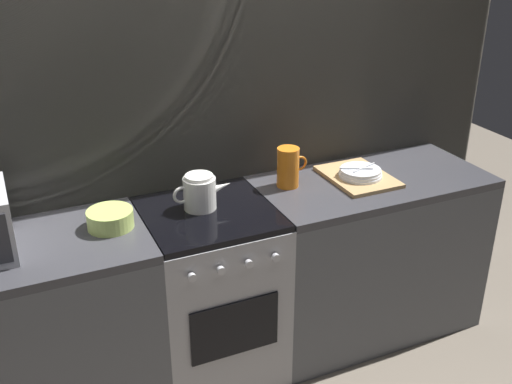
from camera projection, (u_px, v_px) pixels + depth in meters
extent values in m
plane|color=#6B6054|center=(214.00, 366.00, 3.17)|extent=(8.00, 8.00, 0.00)
cube|color=#B2AD9E|center=(183.00, 128.00, 2.93)|extent=(3.60, 0.05, 2.40)
cube|color=silver|center=(184.00, 129.00, 2.91)|extent=(3.58, 0.01, 2.39)
cube|color=#515459|center=(17.00, 346.00, 2.65)|extent=(1.20, 0.60, 0.86)
cube|color=#9E9EA3|center=(211.00, 296.00, 2.98)|extent=(0.60, 0.60, 0.87)
cube|color=black|center=(208.00, 214.00, 2.79)|extent=(0.59, 0.59, 0.03)
cube|color=black|center=(235.00, 329.00, 2.73)|extent=(0.42, 0.01, 0.28)
cylinder|color=#B7B7BC|center=(192.00, 277.00, 2.50)|extent=(0.04, 0.02, 0.04)
cylinder|color=#B7B7BC|center=(221.00, 271.00, 2.55)|extent=(0.04, 0.02, 0.04)
cylinder|color=#B7B7BC|center=(249.00, 264.00, 2.60)|extent=(0.04, 0.02, 0.04)
cylinder|color=#B7B7BC|center=(276.00, 258.00, 2.65)|extent=(0.04, 0.02, 0.04)
cube|color=#515459|center=(366.00, 257.00, 3.32)|extent=(1.20, 0.60, 0.86)
cube|color=#38383D|center=(373.00, 182.00, 3.13)|extent=(1.20, 0.60, 0.04)
cylinder|color=white|center=(200.00, 193.00, 2.78)|extent=(0.15, 0.15, 0.15)
cylinder|color=white|center=(199.00, 177.00, 2.75)|extent=(0.13, 0.13, 0.02)
cone|color=white|center=(222.00, 186.00, 2.82)|extent=(0.10, 0.04, 0.05)
torus|color=white|center=(182.00, 195.00, 2.75)|extent=(0.08, 0.01, 0.08)
cylinder|color=#B7D166|center=(110.00, 219.00, 2.63)|extent=(0.20, 0.20, 0.08)
cylinder|color=orange|center=(288.00, 167.00, 3.00)|extent=(0.11, 0.11, 0.20)
torus|color=orange|center=(300.00, 163.00, 3.02)|extent=(0.08, 0.01, 0.08)
cube|color=tan|center=(358.00, 177.00, 3.12)|extent=(0.30, 0.40, 0.02)
cylinder|color=silver|center=(360.00, 175.00, 3.10)|extent=(0.22, 0.22, 0.01)
cylinder|color=silver|center=(360.00, 173.00, 3.09)|extent=(0.21, 0.21, 0.01)
cylinder|color=silver|center=(361.00, 170.00, 3.08)|extent=(0.21, 0.21, 0.01)
cylinder|color=silver|center=(364.00, 167.00, 3.09)|extent=(0.16, 0.07, 0.01)
cube|color=silver|center=(356.00, 168.00, 3.08)|extent=(0.16, 0.09, 0.00)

